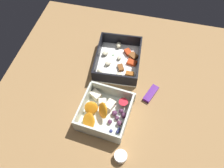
# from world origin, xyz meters

# --- Properties ---
(table_surface) EXTENTS (0.80, 0.80, 0.02)m
(table_surface) POSITION_xyz_m (0.00, 0.00, 0.01)
(table_surface) COLOR #9E7547
(table_surface) RESTS_ON ground
(pasta_container) EXTENTS (0.20, 0.17, 0.05)m
(pasta_container) POSITION_xyz_m (-0.12, -0.01, 0.04)
(pasta_container) COLOR white
(pasta_container) RESTS_ON table_surface
(fruit_bowl) EXTENTS (0.17, 0.16, 0.06)m
(fruit_bowl) POSITION_xyz_m (0.10, -0.01, 0.04)
(fruit_bowl) COLOR silver
(fruit_bowl) RESTS_ON table_surface
(candy_bar) EXTENTS (0.07, 0.05, 0.01)m
(candy_bar) POSITION_xyz_m (-0.01, 0.12, 0.03)
(candy_bar) COLOR #51197A
(candy_bar) RESTS_ON table_surface
(paper_cup_liner) EXTENTS (0.04, 0.04, 0.02)m
(paper_cup_liner) POSITION_xyz_m (0.22, 0.07, 0.03)
(paper_cup_liner) COLOR white
(paper_cup_liner) RESTS_ON table_surface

